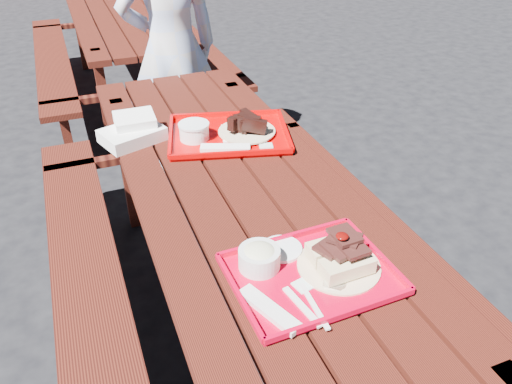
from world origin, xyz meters
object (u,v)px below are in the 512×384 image
picnic_table_far (123,35)px  near_tray (308,264)px  picnic_table_near (241,229)px  person (172,49)px  far_tray (227,133)px

picnic_table_far → near_tray: bearing=-89.7°
picnic_table_near → picnic_table_far: 2.80m
picnic_table_near → person: bearing=85.9°
picnic_table_near → far_tray: size_ratio=4.16×
picnic_table_far → far_tray: far_tray is taller
far_tray → person: 1.09m
picnic_table_near → picnic_table_far: bearing=90.0°
picnic_table_far → far_tray: bearing=-88.2°
near_tray → far_tray: bearing=86.2°
far_tray → picnic_table_far: bearing=91.8°
far_tray → person: person is taller
near_tray → person: (0.09, 1.96, 0.03)m
picnic_table_near → near_tray: bearing=-87.8°
near_tray → person: 1.96m
far_tray → person: size_ratio=0.36×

